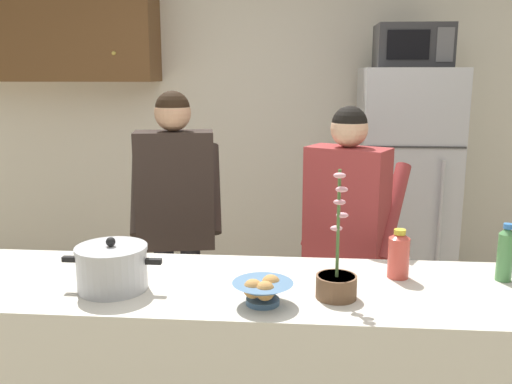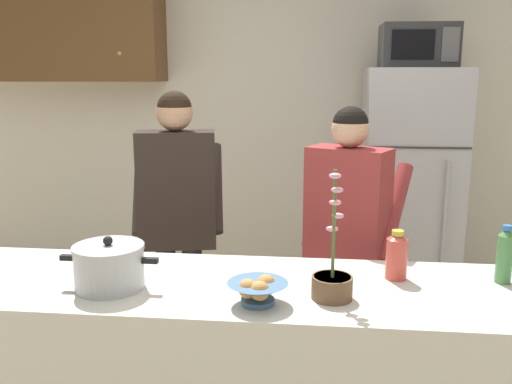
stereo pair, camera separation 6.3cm
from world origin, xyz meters
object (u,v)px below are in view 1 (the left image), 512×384
(person_by_sink, at_px, (347,225))
(cooking_pot, at_px, (112,268))
(person_near_pot, at_px, (176,206))
(bottle_mid_counter, at_px, (399,254))
(microwave, at_px, (412,46))
(bread_bowl, at_px, (263,291))
(bottle_near_edge, at_px, (505,253))
(refrigerator, at_px, (403,196))
(potted_orchid, at_px, (337,280))

(person_by_sink, height_order, cooking_pot, person_by_sink)
(person_near_pot, distance_m, bottle_mid_counter, 1.30)
(cooking_pot, bearing_deg, person_near_pot, 88.25)
(microwave, height_order, person_by_sink, microwave)
(person_near_pot, bearing_deg, person_by_sink, -8.44)
(microwave, xyz_separation_m, person_near_pot, (-1.40, -0.97, -0.88))
(bread_bowl, relative_size, bottle_near_edge, 0.94)
(microwave, bearing_deg, refrigerator, 90.07)
(bread_bowl, bearing_deg, person_by_sink, 68.23)
(refrigerator, relative_size, bread_bowl, 8.04)
(person_near_pot, height_order, bottle_near_edge, person_near_pot)
(person_by_sink, relative_size, bottle_near_edge, 6.74)
(refrigerator, height_order, person_by_sink, refrigerator)
(microwave, height_order, bottle_mid_counter, microwave)
(cooking_pot, relative_size, bottle_mid_counter, 1.91)
(person_by_sink, height_order, potted_orchid, person_by_sink)
(refrigerator, distance_m, person_near_pot, 1.72)
(person_by_sink, bearing_deg, refrigerator, 66.92)
(bottle_mid_counter, bearing_deg, cooking_pot, -168.88)
(microwave, bearing_deg, bottle_near_edge, -86.93)
(refrigerator, bearing_deg, potted_orchid, -106.52)
(refrigerator, distance_m, microwave, 1.02)
(person_by_sink, distance_m, cooking_pot, 1.25)
(refrigerator, height_order, cooking_pot, refrigerator)
(cooking_pot, xyz_separation_m, potted_orchid, (0.84, -0.01, -0.02))
(microwave, relative_size, potted_orchid, 1.00)
(refrigerator, bearing_deg, bottle_mid_counter, -100.54)
(bread_bowl, xyz_separation_m, bottle_near_edge, (0.94, 0.31, 0.06))
(bottle_mid_counter, bearing_deg, potted_orchid, -138.36)
(bread_bowl, bearing_deg, bottle_mid_counter, 30.83)
(refrigerator, distance_m, bottle_mid_counter, 1.76)
(refrigerator, relative_size, person_near_pot, 1.08)
(bottle_near_edge, xyz_separation_m, potted_orchid, (-0.67, -0.23, -0.04))
(bread_bowl, distance_m, bottle_near_edge, 0.99)
(refrigerator, bearing_deg, bottle_near_edge, -86.97)
(person_near_pot, relative_size, bottle_near_edge, 7.02)
(person_by_sink, relative_size, cooking_pot, 4.10)
(bread_bowl, bearing_deg, cooking_pot, 170.65)
(cooking_pot, bearing_deg, bottle_near_edge, 8.19)
(person_near_pot, height_order, cooking_pot, person_near_pot)
(microwave, distance_m, person_near_pot, 1.92)
(refrigerator, bearing_deg, bread_bowl, -112.50)
(person_by_sink, distance_m, bread_bowl, 0.98)
(potted_orchid, bearing_deg, person_by_sink, 83.18)
(person_near_pot, relative_size, cooking_pot, 4.28)
(cooking_pot, bearing_deg, bottle_mid_counter, 11.12)
(person_near_pot, xyz_separation_m, bottle_mid_counter, (1.07, -0.73, -0.00))
(person_by_sink, xyz_separation_m, bottle_near_edge, (0.57, -0.60, 0.06))
(microwave, xyz_separation_m, bottle_near_edge, (0.09, -1.70, -0.87))
(person_near_pot, height_order, bottle_mid_counter, person_near_pot)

